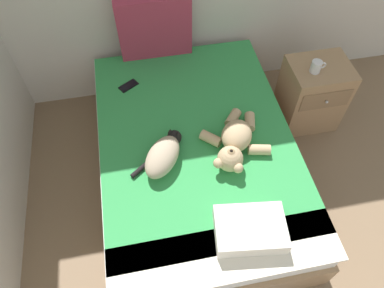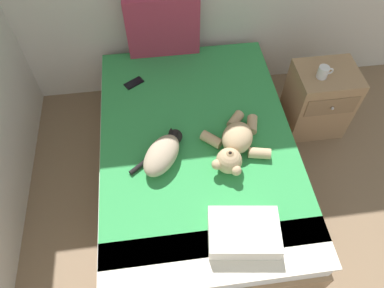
{
  "view_description": "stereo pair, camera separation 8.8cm",
  "coord_description": "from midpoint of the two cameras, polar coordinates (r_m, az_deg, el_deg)",
  "views": [
    {
      "loc": [
        1.0,
        1.54,
        2.51
      ],
      "look_at": [
        1.27,
        2.91,
        0.58
      ],
      "focal_mm": 33.78,
      "sensor_mm": 36.0,
      "label": 1
    },
    {
      "loc": [
        1.09,
        1.52,
        2.51
      ],
      "look_at": [
        1.27,
        2.91,
        0.58
      ],
      "focal_mm": 33.78,
      "sensor_mm": 36.0,
      "label": 2
    }
  ],
  "objects": [
    {
      "name": "ground_plane",
      "position": [
        2.71,
        17.64,
        -20.18
      ],
      "size": [
        10.19,
        10.19,
        0.0
      ],
      "primitive_type": "plane",
      "color": "#7A6047"
    },
    {
      "name": "bed",
      "position": [
        2.72,
        -0.32,
        -2.29
      ],
      "size": [
        1.39,
        2.0,
        0.51
      ],
      "color": "#9E7A56",
      "rests_on": "ground_plane"
    },
    {
      "name": "patterned_cushion",
      "position": [
        2.99,
        -6.79,
        17.7
      ],
      "size": [
        0.58,
        0.1,
        0.5
      ],
      "color": "#A5334C",
      "rests_on": "bed"
    },
    {
      "name": "cat",
      "position": [
        2.35,
        -5.58,
        -1.73
      ],
      "size": [
        0.39,
        0.4,
        0.15
      ],
      "color": "tan",
      "rests_on": "bed"
    },
    {
      "name": "teddy_bear",
      "position": [
        2.4,
        5.71,
        0.2
      ],
      "size": [
        0.45,
        0.55,
        0.18
      ],
      "color": "tan",
      "rests_on": "bed"
    },
    {
      "name": "cell_phone",
      "position": [
        2.89,
        -10.87,
        9.01
      ],
      "size": [
        0.16,
        0.14,
        0.01
      ],
      "color": "black",
      "rests_on": "bed"
    },
    {
      "name": "throw_pillow",
      "position": [
        2.13,
        7.93,
        -13.22
      ],
      "size": [
        0.43,
        0.33,
        0.11
      ],
      "primitive_type": "cube",
      "rotation": [
        0.0,
        0.0,
        -0.13
      ],
      "color": "white",
      "rests_on": "bed"
    },
    {
      "name": "nightstand",
      "position": [
        3.2,
        17.61,
        7.43
      ],
      "size": [
        0.48,
        0.42,
        0.61
      ],
      "color": "#9E7A56",
      "rests_on": "ground_plane"
    },
    {
      "name": "mug",
      "position": [
        2.91,
        18.2,
        11.52
      ],
      "size": [
        0.12,
        0.08,
        0.09
      ],
      "color": "silver",
      "rests_on": "nightstand"
    }
  ]
}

